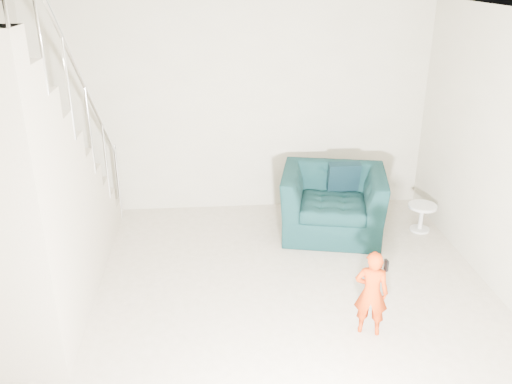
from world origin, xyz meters
TOP-DOWN VIEW (x-y plane):
  - floor at (0.00, 0.00)m, footprint 5.50×5.50m
  - ceiling at (0.00, 0.00)m, footprint 5.50×5.50m
  - back_wall at (0.00, 2.75)m, footprint 5.00×0.00m
  - armchair at (1.14, 1.87)m, footprint 1.41×1.30m
  - toddler at (1.05, -0.11)m, footprint 0.34×0.28m
  - side_table at (2.25, 1.82)m, footprint 0.34×0.34m
  - staircase at (-2.00, 0.55)m, footprint 1.02×3.03m
  - cushion at (1.32, 2.11)m, footprint 0.39×0.19m
  - throw at (0.59, 1.82)m, footprint 0.05×0.50m
  - phone at (1.14, -0.15)m, footprint 0.03×0.05m

SIDE VIEW (x-z plane):
  - floor at x=0.00m, z-range 0.00..0.00m
  - side_table at x=2.25m, z-range 0.06..0.40m
  - armchair at x=1.14m, z-range 0.00..0.79m
  - toddler at x=1.05m, z-range 0.00..0.82m
  - throw at x=0.59m, z-range 0.22..0.77m
  - cushion at x=1.32m, z-range 0.44..0.83m
  - phone at x=1.14m, z-range 0.66..0.76m
  - staircase at x=-2.00m, z-range -0.86..2.76m
  - back_wall at x=0.00m, z-range -1.15..3.85m
  - ceiling at x=0.00m, z-range 2.70..2.70m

